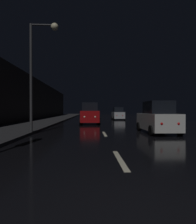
{
  "coord_description": "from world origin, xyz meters",
  "views": [
    {
      "loc": [
        -0.86,
        -2.39,
        1.44
      ],
      "look_at": [
        0.01,
        18.67,
        1.24
      ],
      "focal_mm": 30.14,
      "sensor_mm": 36.0,
      "label": 1
    }
  ],
  "objects_px": {
    "streetlamp_overhead": "(39,60)",
    "car_parked_right_near": "(157,119)",
    "car_approaching_headlights": "(90,114)",
    "car_parked_right_far": "(118,114)"
  },
  "relations": [
    {
      "from": "streetlamp_overhead",
      "to": "car_parked_right_far",
      "type": "xyz_separation_m",
      "value": [
        7.3,
        17.35,
        -3.59
      ]
    },
    {
      "from": "car_approaching_headlights",
      "to": "car_parked_right_near",
      "type": "relative_size",
      "value": 1.12
    },
    {
      "from": "car_approaching_headlights",
      "to": "streetlamp_overhead",
      "type": "bearing_deg",
      "value": -18.94
    },
    {
      "from": "streetlamp_overhead",
      "to": "car_parked_right_near",
      "type": "xyz_separation_m",
      "value": [
        7.3,
        0.36,
        -3.54
      ]
    },
    {
      "from": "car_parked_right_far",
      "to": "car_parked_right_near",
      "type": "distance_m",
      "value": 17.0
    },
    {
      "from": "car_approaching_headlights",
      "to": "car_parked_right_near",
      "type": "distance_m",
      "value": 9.43
    },
    {
      "from": "car_parked_right_far",
      "to": "car_approaching_headlights",
      "type": "bearing_deg",
      "value": 153.46
    },
    {
      "from": "car_approaching_headlights",
      "to": "car_parked_right_near",
      "type": "height_order",
      "value": "car_approaching_headlights"
    },
    {
      "from": "car_parked_right_near",
      "to": "car_approaching_headlights",
      "type": "bearing_deg",
      "value": 27.07
    },
    {
      "from": "streetlamp_overhead",
      "to": "car_parked_right_near",
      "type": "bearing_deg",
      "value": 2.8
    }
  ]
}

